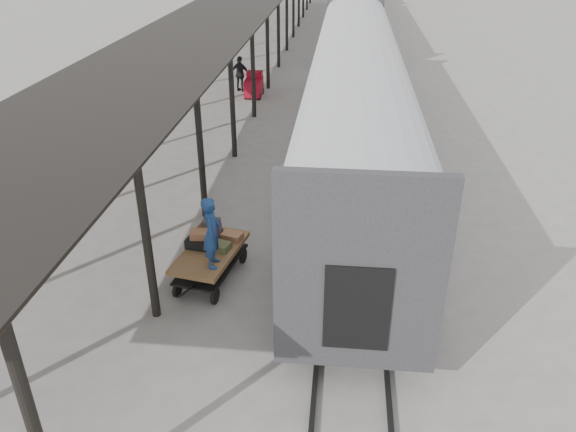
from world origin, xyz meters
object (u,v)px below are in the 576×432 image
(baggage_cart, at_px, (211,257))
(luggage_tug, at_px, (254,86))
(porter, at_px, (212,232))
(pedestrian, at_px, (240,74))

(baggage_cart, height_order, luggage_tug, luggage_tug)
(porter, relative_size, pedestrian, 0.96)
(baggage_cart, distance_m, pedestrian, 17.81)
(luggage_tug, xyz_separation_m, pedestrian, (-0.86, 0.91, 0.36))
(luggage_tug, bearing_deg, baggage_cart, -84.96)
(baggage_cart, distance_m, luggage_tug, 16.81)
(baggage_cart, relative_size, pedestrian, 1.40)
(luggage_tug, height_order, porter, porter)
(luggage_tug, distance_m, pedestrian, 1.31)
(pedestrian, bearing_deg, luggage_tug, 152.21)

